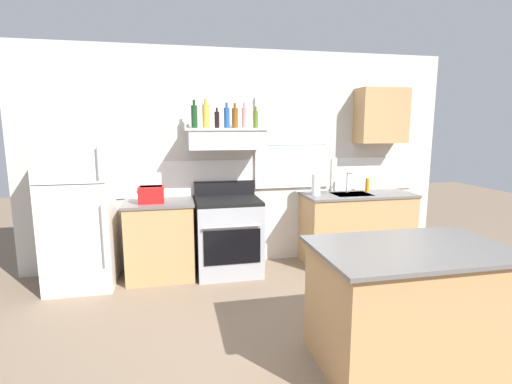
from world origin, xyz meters
The scene contains 20 objects.
ground_plane centered at (0.00, 0.00, 0.00)m, with size 16.00×16.00×0.00m, color #7A6651.
back_wall centered at (0.03, 2.23, 1.35)m, with size 5.40×0.11×2.70m.
refrigerator centered at (-1.90, 1.84, 0.82)m, with size 0.70×0.72×1.63m.
counter_left_of_stove centered at (-1.05, 1.90, 0.46)m, with size 0.79×0.63×0.91m.
toaster centered at (-1.13, 1.83, 1.01)m, with size 0.30×0.20×0.19m.
stove_range centered at (-0.25, 1.86, 0.46)m, with size 0.76×0.69×1.09m.
range_hood_shelf centered at (-0.25, 1.96, 1.62)m, with size 0.96×0.52×0.24m.
bottle_dark_green_wine centered at (-0.61, 1.99, 1.88)m, with size 0.07×0.07×0.32m.
bottle_champagne_gold_foil centered at (-0.48, 1.92, 1.88)m, with size 0.08×0.08×0.33m.
bottle_balsamic_dark centered at (-0.36, 1.90, 1.84)m, with size 0.06×0.06×0.23m.
bottle_blue_liqueur centered at (-0.24, 1.94, 1.87)m, with size 0.07×0.07×0.29m.
bottle_amber_wine centered at (-0.14, 1.94, 1.87)m, with size 0.07×0.07×0.29m.
bottle_rose_pink centered at (-0.02, 1.97, 1.87)m, with size 0.07×0.07×0.29m.
bottle_olive_oil_square centered at (0.11, 1.94, 1.85)m, with size 0.06×0.06×0.25m.
counter_right_with_sink centered at (1.45, 1.90, 0.46)m, with size 1.43×0.63×0.91m.
sink_faucet centered at (1.35, 2.00, 1.08)m, with size 0.03×0.17×0.28m.
paper_towel_roll centered at (0.87, 1.90, 1.04)m, with size 0.11×0.11×0.27m, color white.
dish_soap_bottle centered at (1.63, 2.00, 1.00)m, with size 0.06×0.06×0.18m, color orange.
kitchen_island centered at (0.79, -0.24, 0.46)m, with size 1.40×0.90×0.91m.
upper_cabinet_right centered at (1.80, 2.04, 1.90)m, with size 0.64×0.32×0.70m.
Camera 1 is at (-0.87, -2.59, 1.76)m, focal length 26.97 mm.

